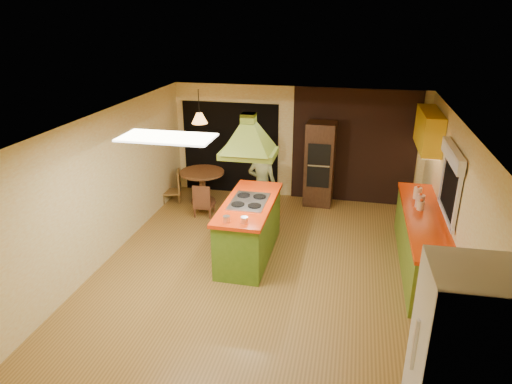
% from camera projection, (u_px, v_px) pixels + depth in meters
% --- Properties ---
extents(ground, '(6.50, 6.50, 0.00)m').
position_uv_depth(ground, '(268.00, 268.00, 7.59)').
color(ground, olive).
rests_on(ground, ground).
extents(room_walls, '(5.50, 6.50, 6.50)m').
position_uv_depth(room_walls, '(268.00, 199.00, 7.13)').
color(room_walls, '#F4E8AF').
rests_on(room_walls, ground).
extents(ceiling_plane, '(6.50, 6.50, 0.00)m').
position_uv_depth(ceiling_plane, '(269.00, 120.00, 6.67)').
color(ceiling_plane, silver).
rests_on(ceiling_plane, room_walls).
extents(brick_panel, '(2.64, 0.03, 2.50)m').
position_uv_depth(brick_panel, '(354.00, 147.00, 9.81)').
color(brick_panel, '#381E14').
rests_on(brick_panel, ground).
extents(nook_opening, '(2.20, 0.03, 2.10)m').
position_uv_depth(nook_opening, '(231.00, 148.00, 10.43)').
color(nook_opening, black).
rests_on(nook_opening, ground).
extents(right_counter, '(0.62, 3.05, 0.92)m').
position_uv_depth(right_counter, '(421.00, 241.00, 7.48)').
color(right_counter, olive).
rests_on(right_counter, ground).
extents(upper_cabinets, '(0.34, 1.40, 0.70)m').
position_uv_depth(upper_cabinets, '(429.00, 130.00, 8.36)').
color(upper_cabinets, yellow).
rests_on(upper_cabinets, room_walls).
extents(window_right, '(0.12, 1.35, 1.06)m').
position_uv_depth(window_right, '(452.00, 171.00, 6.77)').
color(window_right, black).
rests_on(window_right, room_walls).
extents(fluor_panel, '(1.20, 0.60, 0.03)m').
position_uv_depth(fluor_panel, '(167.00, 138.00, 5.80)').
color(fluor_panel, white).
rests_on(fluor_panel, ceiling_plane).
extents(kitchen_island, '(0.82, 2.02, 1.02)m').
position_uv_depth(kitchen_island, '(249.00, 228.00, 7.83)').
color(kitchen_island, '#578421').
rests_on(kitchen_island, ground).
extents(range_hood, '(0.89, 0.64, 0.78)m').
position_uv_depth(range_hood, '(248.00, 129.00, 7.18)').
color(range_hood, '#5C6E1B').
rests_on(range_hood, ceiling_plane).
extents(man, '(0.63, 0.46, 1.59)m').
position_uv_depth(man, '(262.00, 185.00, 8.97)').
color(man, brown).
rests_on(man, ground).
extents(refrigerator, '(0.84, 0.80, 1.99)m').
position_uv_depth(refrigerator, '(461.00, 365.00, 4.14)').
color(refrigerator, white).
rests_on(refrigerator, ground).
extents(wall_oven, '(0.62, 0.62, 1.83)m').
position_uv_depth(wall_oven, '(320.00, 164.00, 9.82)').
color(wall_oven, '#452816').
rests_on(wall_oven, ground).
extents(dining_table, '(0.97, 0.97, 0.73)m').
position_uv_depth(dining_table, '(202.00, 181.00, 10.01)').
color(dining_table, brown).
rests_on(dining_table, ground).
extents(chair_left, '(0.50, 0.50, 0.72)m').
position_uv_depth(chair_left, '(171.00, 186.00, 10.11)').
color(chair_left, brown).
rests_on(chair_left, ground).
extents(chair_near, '(0.39, 0.39, 0.70)m').
position_uv_depth(chair_near, '(204.00, 199.00, 9.43)').
color(chair_near, brown).
rests_on(chair_near, ground).
extents(pendant_lamp, '(0.42, 0.42, 0.22)m').
position_uv_depth(pendant_lamp, '(199.00, 118.00, 9.50)').
color(pendant_lamp, '#FF9E3F').
rests_on(pendant_lamp, ceiling_plane).
extents(canister_large, '(0.17, 0.17, 0.20)m').
position_uv_depth(canister_large, '(418.00, 193.00, 7.96)').
color(canister_large, '#FFEECD').
rests_on(canister_large, right_counter).
extents(canister_medium, '(0.19, 0.19, 0.21)m').
position_uv_depth(canister_medium, '(420.00, 201.00, 7.63)').
color(canister_medium, beige).
rests_on(canister_medium, right_counter).
extents(canister_small, '(0.15, 0.15, 0.15)m').
position_uv_depth(canister_small, '(421.00, 205.00, 7.52)').
color(canister_small, beige).
rests_on(canister_small, right_counter).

